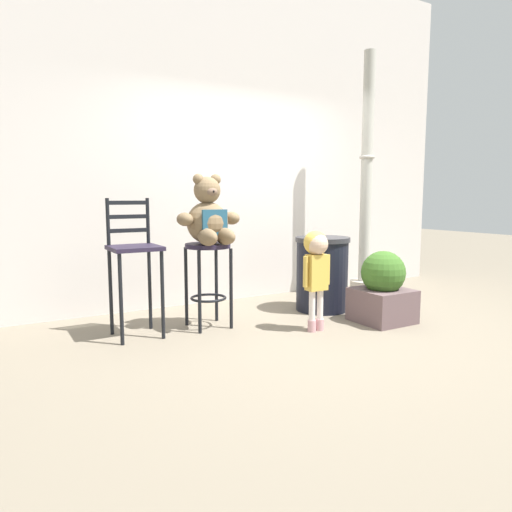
{
  "coord_description": "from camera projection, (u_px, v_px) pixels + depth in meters",
  "views": [
    {
      "loc": [
        -2.59,
        -3.29,
        1.22
      ],
      "look_at": [
        -0.41,
        0.46,
        0.67
      ],
      "focal_mm": 32.96,
      "sensor_mm": 36.0,
      "label": 1
    }
  ],
  "objects": [
    {
      "name": "teddy_bear",
      "position": [
        209.0,
        218.0,
        4.29
      ],
      "size": [
        0.6,
        0.54,
        0.64
      ],
      "color": "#7B6446",
      "rests_on": "bar_stool_with_teddy"
    },
    {
      "name": "bar_chair_empty",
      "position": [
        134.0,
        256.0,
        4.07
      ],
      "size": [
        0.42,
        0.42,
        1.21
      ],
      "color": "#231C30",
      "rests_on": "ground_plane"
    },
    {
      "name": "bar_stool_with_teddy",
      "position": [
        208.0,
        267.0,
        4.37
      ],
      "size": [
        0.42,
        0.42,
        0.79
      ],
      "color": "#231C30",
      "rests_on": "ground_plane"
    },
    {
      "name": "trash_bin",
      "position": [
        322.0,
        273.0,
        5.05
      ],
      "size": [
        0.58,
        0.58,
        0.79
      ],
      "color": "black",
      "rests_on": "ground_plane"
    },
    {
      "name": "ground_plane",
      "position": [
        320.0,
        332.0,
        4.27
      ],
      "size": [
        24.0,
        24.0,
        0.0
      ],
      "primitive_type": "plane",
      "color": "#796E5C"
    },
    {
      "name": "child_walking",
      "position": [
        316.0,
        259.0,
        4.23
      ],
      "size": [
        0.29,
        0.23,
        0.92
      ],
      "rotation": [
        0.0,
        0.0,
        -2.91
      ],
      "color": "#CE969B",
      "rests_on": "ground_plane"
    },
    {
      "name": "building_wall",
      "position": [
        230.0,
        131.0,
        5.54
      ],
      "size": [
        6.39,
        0.3,
        3.98
      ],
      "primitive_type": "cube",
      "color": "silver",
      "rests_on": "ground_plane"
    },
    {
      "name": "lamppost",
      "position": [
        366.0,
        201.0,
        5.74
      ],
      "size": [
        0.33,
        0.33,
        2.93
      ],
      "color": "#B5AC9B",
      "rests_on": "ground_plane"
    },
    {
      "name": "planter_with_shrub",
      "position": [
        383.0,
        290.0,
        4.58
      ],
      "size": [
        0.5,
        0.5,
        0.7
      ],
      "color": "#614C4E",
      "rests_on": "ground_plane"
    }
  ]
}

